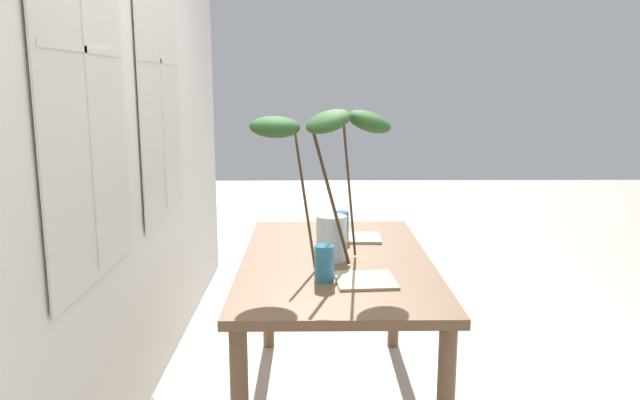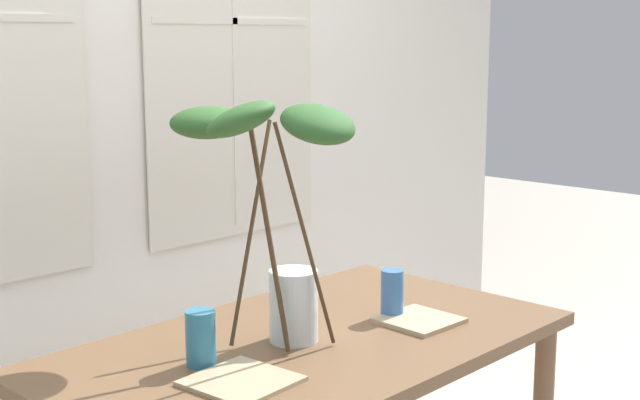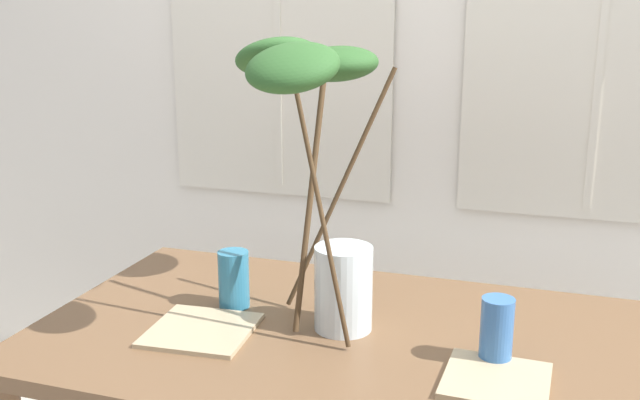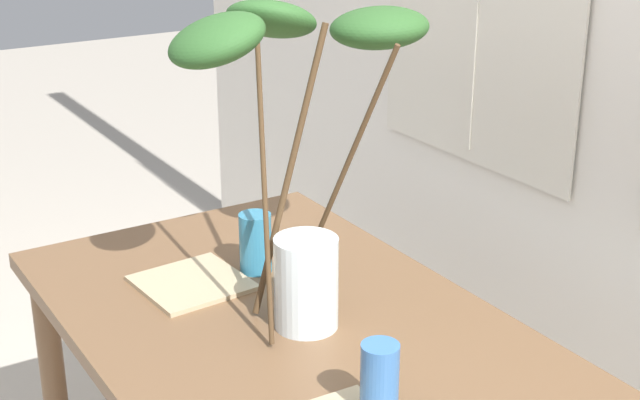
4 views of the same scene
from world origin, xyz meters
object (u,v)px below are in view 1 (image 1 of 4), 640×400
object	(u,v)px
vase_with_branches	(323,166)
plate_square_right	(360,238)
drinking_glass_blue_left	(324,263)
plate_square_left	(365,280)
dining_table	(336,277)
drinking_glass_blue_right	(342,226)

from	to	relation	value
vase_with_branches	plate_square_right	distance (m)	0.65
drinking_glass_blue_left	plate_square_left	xyz separation A→B (m)	(-0.01, -0.17, -0.07)
dining_table	plate_square_right	xyz separation A→B (m)	(0.34, -0.14, 0.10)
drinking_glass_blue_left	plate_square_right	distance (m)	0.71
dining_table	plate_square_left	world-z (taller)	plate_square_left
drinking_glass_blue_left	vase_with_branches	bearing A→B (deg)	-0.35
drinking_glass_blue_left	plate_square_left	bearing A→B (deg)	-93.10
vase_with_branches	drinking_glass_blue_right	world-z (taller)	vase_with_branches
drinking_glass_blue_right	plate_square_right	world-z (taller)	drinking_glass_blue_right
vase_with_branches	drinking_glass_blue_right	distance (m)	0.57
plate_square_left	plate_square_right	bearing A→B (deg)	-2.61
drinking_glass_blue_right	vase_with_branches	bearing A→B (deg)	166.73
plate_square_left	dining_table	bearing A→B (deg)	17.21
drinking_glass_blue_left	drinking_glass_blue_right	world-z (taller)	same
dining_table	drinking_glass_blue_right	size ratio (longest dim) A/B	10.26
vase_with_branches	dining_table	bearing A→B (deg)	-30.81
drinking_glass_blue_right	plate_square_left	xyz separation A→B (m)	(-0.67, -0.06, -0.07)
dining_table	drinking_glass_blue_left	distance (m)	0.38
drinking_glass_blue_right	plate_square_left	world-z (taller)	drinking_glass_blue_right
drinking_glass_blue_left	plate_square_right	bearing A→B (deg)	-16.34
vase_with_branches	drinking_glass_blue_left	distance (m)	0.43
dining_table	drinking_glass_blue_right	world-z (taller)	drinking_glass_blue_right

